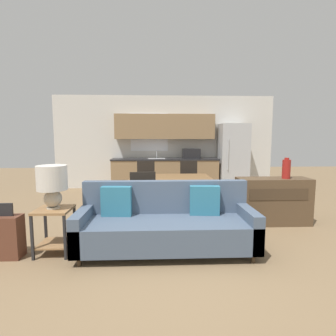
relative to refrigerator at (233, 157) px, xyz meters
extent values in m
plane|color=#7F6647|center=(-1.94, -4.24, -0.94)|extent=(20.00, 20.00, 0.00)
cube|color=silver|center=(-1.94, 0.39, 0.41)|extent=(6.40, 0.06, 2.70)
cube|color=white|center=(-2.39, 0.35, 0.71)|extent=(1.09, 0.01, 1.09)
cube|color=#8E704C|center=(-1.94, 0.05, -0.51)|extent=(2.98, 0.62, 0.86)
cube|color=#232326|center=(-1.94, 0.05, -0.06)|extent=(3.01, 0.65, 0.04)
cube|color=#B2B5B7|center=(-2.18, 0.00, -0.04)|extent=(0.48, 0.36, 0.01)
cylinder|color=#B7BABC|center=(-2.18, 0.17, 0.08)|extent=(0.02, 0.02, 0.24)
cube|color=#8E704C|center=(-1.94, 0.19, 0.86)|extent=(2.83, 0.34, 0.70)
cube|color=black|center=(-1.20, 0.00, 0.10)|extent=(0.48, 0.36, 0.28)
cube|color=#B7BABC|center=(0.00, 0.00, 0.00)|extent=(0.79, 0.68, 1.88)
cylinder|color=silver|center=(-0.24, -0.36, 0.09)|extent=(0.02, 0.02, 0.84)
cube|color=brown|center=(-1.91, -2.33, -0.23)|extent=(1.56, 0.96, 0.04)
cylinder|color=brown|center=(-2.63, -2.75, -0.60)|extent=(0.05, 0.05, 0.68)
cylinder|color=brown|center=(-1.19, -2.75, -0.60)|extent=(0.05, 0.05, 0.68)
cylinder|color=brown|center=(-2.63, -1.92, -0.60)|extent=(0.05, 0.05, 0.68)
cylinder|color=brown|center=(-1.19, -1.92, -0.60)|extent=(0.05, 0.05, 0.68)
cylinder|color=#3D2D1E|center=(-3.08, -4.42, -0.89)|extent=(0.05, 0.05, 0.10)
cylinder|color=#3D2D1E|center=(-1.02, -4.42, -0.89)|extent=(0.05, 0.05, 0.10)
cylinder|color=#3D2D1E|center=(-3.08, -3.78, -0.89)|extent=(0.05, 0.05, 0.10)
cylinder|color=#3D2D1E|center=(-1.02, -3.78, -0.89)|extent=(0.05, 0.05, 0.10)
cube|color=#47566B|center=(-2.05, -4.10, -0.67)|extent=(2.26, 0.80, 0.34)
cube|color=#47566B|center=(-2.05, -3.77, -0.44)|extent=(2.26, 0.14, 0.79)
cube|color=#47566B|center=(-3.11, -4.10, -0.60)|extent=(0.14, 0.80, 0.48)
cube|color=#47566B|center=(-0.99, -4.10, -0.60)|extent=(0.14, 0.80, 0.48)
cube|color=teal|center=(-2.72, -3.90, -0.30)|extent=(0.41, 0.14, 0.40)
cube|color=teal|center=(-1.52, -3.90, -0.30)|extent=(0.41, 0.15, 0.40)
cube|color=olive|center=(-3.49, -4.06, -0.36)|extent=(0.43, 0.43, 0.03)
cube|color=olive|center=(-3.49, -4.06, -0.81)|extent=(0.39, 0.39, 0.02)
cube|color=#232326|center=(-3.69, -4.26, -0.66)|extent=(0.03, 0.03, 0.56)
cube|color=#232326|center=(-3.30, -4.26, -0.66)|extent=(0.03, 0.03, 0.56)
cube|color=#232326|center=(-3.69, -3.86, -0.66)|extent=(0.03, 0.03, 0.56)
cube|color=#232326|center=(-3.30, -3.86, -0.66)|extent=(0.03, 0.03, 0.56)
cylinder|color=#B2A893|center=(-3.50, -4.04, -0.34)|extent=(0.16, 0.16, 0.02)
sphere|color=#B2A893|center=(-3.50, -4.04, -0.22)|extent=(0.22, 0.22, 0.22)
cylinder|color=beige|center=(-3.50, -4.04, 0.05)|extent=(0.37, 0.37, 0.31)
cube|color=brown|center=(-0.17, -3.02, -0.54)|extent=(1.23, 0.42, 0.80)
cube|color=#413020|center=(-0.17, -3.23, -0.38)|extent=(0.98, 0.01, 0.19)
cylinder|color=maroon|center=(0.02, -3.06, 0.02)|extent=(0.14, 0.14, 0.32)
cylinder|color=maroon|center=(0.02, -3.06, 0.20)|extent=(0.07, 0.07, 0.04)
cube|color=black|center=(-1.41, -1.58, -0.51)|extent=(0.47, 0.47, 0.04)
cube|color=black|center=(-1.44, -1.39, -0.23)|extent=(0.40, 0.08, 0.51)
cylinder|color=black|center=(-1.56, -1.77, -0.73)|extent=(0.03, 0.03, 0.41)
cylinder|color=black|center=(-1.22, -1.73, -0.73)|extent=(0.03, 0.03, 0.41)
cylinder|color=black|center=(-1.60, -1.43, -0.73)|extent=(0.03, 0.03, 0.41)
cylinder|color=black|center=(-1.26, -1.39, -0.73)|extent=(0.03, 0.03, 0.41)
cube|color=black|center=(-2.41, -1.60, -0.51)|extent=(0.45, 0.45, 0.04)
cube|color=black|center=(-2.43, -1.41, -0.23)|extent=(0.40, 0.06, 0.51)
cylinder|color=black|center=(-2.57, -1.79, -0.73)|extent=(0.03, 0.03, 0.41)
cylinder|color=black|center=(-2.23, -1.76, -0.73)|extent=(0.03, 0.03, 0.41)
cylinder|color=black|center=(-2.59, -1.45, -0.73)|extent=(0.03, 0.03, 0.41)
cylinder|color=black|center=(-2.25, -1.42, -0.73)|extent=(0.03, 0.03, 0.41)
cube|color=black|center=(-2.41, -3.14, -0.51)|extent=(0.46, 0.46, 0.04)
cube|color=black|center=(-2.39, -3.34, -0.23)|extent=(0.40, 0.06, 0.51)
cylinder|color=black|center=(-2.26, -2.96, -0.73)|extent=(0.03, 0.03, 0.41)
cylinder|color=black|center=(-2.59, -2.99, -0.73)|extent=(0.03, 0.03, 0.41)
cylinder|color=black|center=(-2.23, -3.30, -0.73)|extent=(0.03, 0.03, 0.41)
cylinder|color=black|center=(-2.57, -3.33, -0.73)|extent=(0.03, 0.03, 0.41)
cube|color=brown|center=(-4.06, -4.17, -0.67)|extent=(0.42, 0.22, 0.53)
cube|color=black|center=(-4.06, -4.17, -0.32)|extent=(0.25, 0.02, 0.16)
camera|label=1|loc=(-2.17, -7.37, 0.55)|focal=28.00mm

